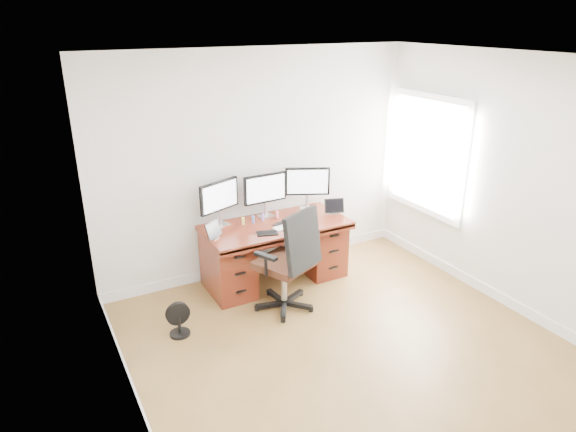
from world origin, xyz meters
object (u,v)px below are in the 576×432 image
desk (275,250)px  office_chair (288,277)px  floor_fan (179,320)px  keyboard (285,227)px  monitor_center (265,190)px

desk → office_chair: office_chair is taller
floor_fan → keyboard: bearing=14.0°
desk → office_chair: 0.68m
desk → floor_fan: size_ratio=4.75×
keyboard → floor_fan: bearing=-171.7°
desk → office_chair: (-0.17, -0.65, -0.02)m
office_chair → floor_fan: size_ratio=3.28×
office_chair → monitor_center: 1.15m
keyboard → office_chair: bearing=-121.6°
desk → monitor_center: 0.72m
office_chair → monitor_center: size_ratio=2.13×
keyboard → desk: bearing=94.9°
office_chair → floor_fan: (-1.20, 0.08, -0.21)m
desk → monitor_center: size_ratio=3.09×
desk → floor_fan: (-1.38, -0.58, -0.23)m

